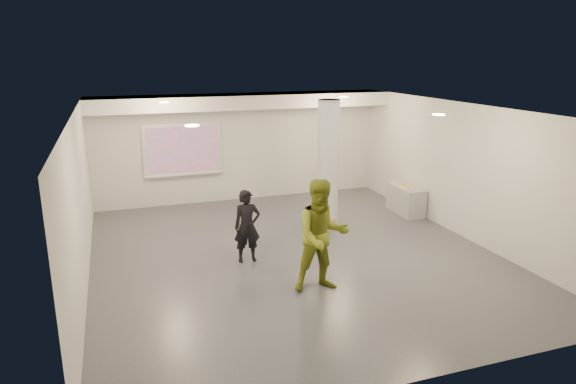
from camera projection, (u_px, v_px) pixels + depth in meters
name	position (u px, v px, depth m)	size (l,w,h in m)	color
floor	(294.00, 255.00, 10.63)	(8.00, 9.00, 0.01)	#3A3C42
ceiling	(295.00, 109.00, 9.84)	(8.00, 9.00, 0.01)	white
wall_back	(240.00, 147.00, 14.34)	(8.00, 0.01, 3.00)	silver
wall_front	(421.00, 273.00, 6.13)	(8.00, 0.01, 3.00)	silver
wall_left	(80.00, 203.00, 8.98)	(0.01, 9.00, 3.00)	silver
wall_right	(462.00, 170.00, 11.49)	(0.01, 9.00, 3.00)	silver
soffit_band	(244.00, 101.00, 13.49)	(8.00, 1.10, 0.36)	silver
downlight_nw	(164.00, 102.00, 11.43)	(0.22, 0.22, 0.02)	#E7B57A
downlight_ne	(344.00, 97.00, 12.82)	(0.22, 0.22, 0.02)	#E7B57A
downlight_sw	(192.00, 126.00, 7.79)	(0.22, 0.22, 0.02)	#E7B57A
downlight_se	(439.00, 115.00, 9.17)	(0.22, 0.22, 0.02)	#E7B57A
column	(328.00, 162.00, 12.35)	(0.52, 0.52, 3.00)	silver
projection_screen	(183.00, 150.00, 13.79)	(2.10, 0.13, 1.42)	silver
credenza	(405.00, 200.00, 13.35)	(0.51, 1.22, 0.71)	#95979A
papers_stack	(406.00, 187.00, 13.17)	(0.27, 0.34, 0.02)	silver
postit_pad	(405.00, 186.00, 13.22)	(0.19, 0.26, 0.03)	#E3B203
cardboard_back	(324.00, 213.00, 12.42)	(0.54, 0.05, 0.58)	#9C6E49
cardboard_front	(316.00, 220.00, 12.05)	(0.44, 0.04, 0.48)	#9C6E49
woman	(247.00, 226.00, 10.14)	(0.53, 0.35, 1.46)	black
man	(322.00, 236.00, 8.84)	(0.97, 0.76, 2.00)	olive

